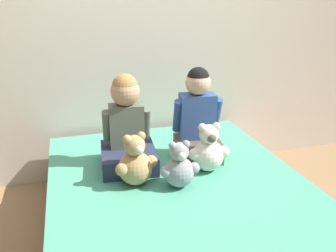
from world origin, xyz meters
TOP-DOWN VIEW (x-y plane):
  - ground_plane at (0.00, 0.00)m, footprint 14.00×14.00m
  - wall_behind_bed at (0.00, 1.05)m, footprint 8.00×0.06m
  - bed at (0.00, 0.00)m, footprint 1.58×1.92m
  - child_on_left at (-0.26, 0.33)m, footprint 0.39×0.42m
  - child_on_right at (0.23, 0.33)m, footprint 0.35×0.34m
  - teddy_bear_held_by_left_child at (-0.26, 0.06)m, footprint 0.27×0.21m
  - teddy_bear_held_by_right_child at (0.23, 0.10)m, footprint 0.27×0.21m
  - teddy_bear_between_children at (-0.01, -0.04)m, footprint 0.24×0.18m

SIDE VIEW (x-z plane):
  - ground_plane at x=0.00m, z-range 0.00..0.00m
  - bed at x=0.00m, z-range 0.00..0.41m
  - teddy_bear_between_children at x=-0.01m, z-range 0.39..0.68m
  - teddy_bear_held_by_right_child at x=0.23m, z-range 0.38..0.71m
  - teddy_bear_held_by_left_child at x=-0.26m, z-range 0.38..0.71m
  - child_on_left at x=-0.26m, z-range 0.35..0.97m
  - child_on_right at x=0.23m, z-range 0.37..1.00m
  - wall_behind_bed at x=0.00m, z-range 0.00..2.50m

